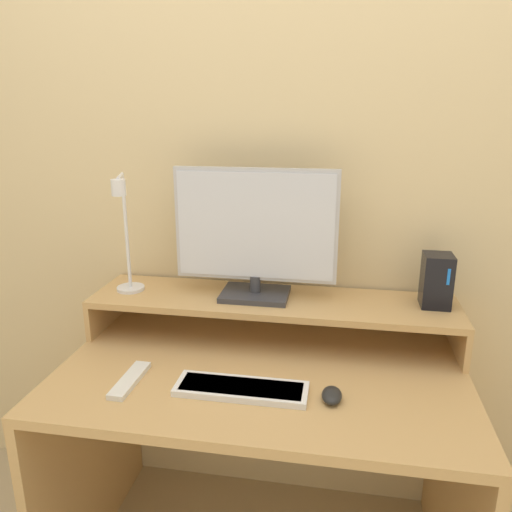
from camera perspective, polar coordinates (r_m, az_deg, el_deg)
wall_back at (r=1.77m, az=2.84°, el=8.49°), size 6.00×0.05×2.50m
desk at (r=1.66m, az=0.62°, el=-19.13°), size 1.22×0.73×0.74m
monitor_shelf at (r=1.69m, az=1.87°, el=-5.50°), size 1.22×0.29×0.14m
monitor at (r=1.63m, az=-0.08°, el=2.62°), size 0.54×0.17×0.43m
desk_lamp at (r=1.71m, az=-14.72°, el=2.04°), size 0.11×0.19×0.41m
router_dock at (r=1.69m, az=19.93°, el=-2.65°), size 0.09×0.10×0.17m
keyboard at (r=1.43m, az=-1.69°, el=-14.90°), size 0.37×0.12×0.02m
mouse at (r=1.41m, az=8.66°, el=-15.47°), size 0.05×0.08×0.03m
remote_control at (r=1.52m, az=-14.22°, el=-13.58°), size 0.05×0.20×0.02m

